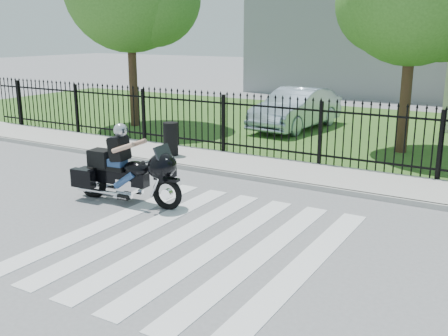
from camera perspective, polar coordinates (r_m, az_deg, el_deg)
The scene contains 9 objects.
ground at distance 9.29m, azimuth -3.02°, elevation -8.03°, with size 120.00×120.00×0.00m, color slate.
crosswalk at distance 9.29m, azimuth -3.02°, elevation -8.00°, with size 5.00×5.50×0.01m, color silver, non-canonical shape.
sidewalk at distance 13.49m, azimuth 8.78°, elevation -0.64°, with size 40.00×2.00×0.12m, color #ADAAA3.
curb at distance 12.60m, azimuth 7.07°, elevation -1.67°, with size 40.00×0.12×0.12m, color #ADAAA3.
grass_strip at distance 20.03m, azimuth 16.34°, elevation 3.80°, with size 40.00×12.00×0.02m, color #2D5B1F.
iron_fence at distance 14.21m, azimuth 10.43°, elevation 3.56°, with size 26.00×0.04×1.80m.
motorcycle_rider at distance 11.35m, azimuth -10.78°, elevation -0.20°, with size 2.66×0.93×1.76m.
parked_car at distance 19.86m, azimuth 7.86°, elevation 6.42°, with size 1.61×4.61×1.52m, color #9EB1C7.
litter_bin at distance 15.07m, azimuth -5.83°, elevation 3.17°, with size 0.42×0.42×0.95m, color black.
Camera 1 is at (4.77, -7.12, 3.58)m, focal length 42.00 mm.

